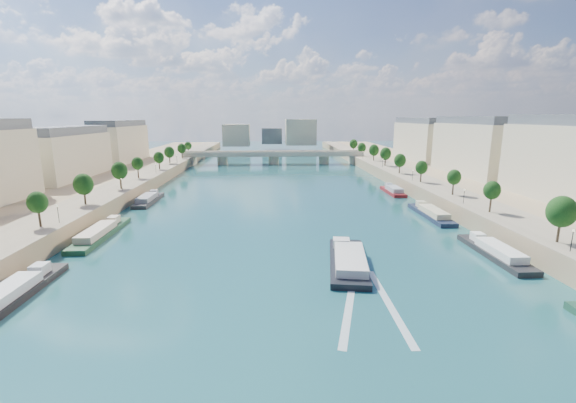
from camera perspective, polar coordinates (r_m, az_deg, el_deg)
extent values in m
plane|color=#0E363E|center=(123.42, -1.35, -1.34)|extent=(700.00, 700.00, 0.00)
cube|color=#9E8460|center=(140.79, -32.10, -0.50)|extent=(44.00, 520.00, 5.00)
cube|color=#9E8460|center=(143.96, 28.64, 0.14)|extent=(44.00, 520.00, 5.00)
cube|color=gray|center=(133.61, -26.61, 0.61)|extent=(14.00, 520.00, 0.10)
cube|color=gray|center=(136.25, 23.36, 1.12)|extent=(14.00, 520.00, 0.10)
cylinder|color=#382B1E|center=(102.77, -33.13, -2.29)|extent=(0.50, 0.50, 3.82)
ellipsoid|color=black|center=(102.04, -33.37, -0.34)|extent=(4.80, 4.80, 5.52)
cylinder|color=#382B1E|center=(123.51, -27.66, 0.51)|extent=(0.50, 0.50, 3.82)
ellipsoid|color=black|center=(122.90, -27.83, 2.15)|extent=(4.80, 4.80, 5.52)
cylinder|color=#382B1E|center=(145.26, -23.79, 2.49)|extent=(0.50, 0.50, 3.82)
ellipsoid|color=black|center=(144.74, -23.91, 3.88)|extent=(4.80, 4.80, 5.52)
cylinder|color=#382B1E|center=(167.63, -20.93, 3.93)|extent=(0.50, 0.50, 3.82)
ellipsoid|color=black|center=(167.18, -21.03, 5.15)|extent=(4.80, 4.80, 5.52)
cylinder|color=#382B1E|center=(190.39, -18.75, 5.03)|extent=(0.50, 0.50, 3.82)
ellipsoid|color=black|center=(189.99, -18.83, 6.11)|extent=(4.80, 4.80, 5.52)
cylinder|color=#382B1E|center=(213.42, -17.03, 5.89)|extent=(0.50, 0.50, 3.82)
ellipsoid|color=black|center=(213.07, -17.09, 6.85)|extent=(4.80, 4.80, 5.52)
cylinder|color=#382B1E|center=(236.65, -15.64, 6.58)|extent=(0.50, 0.50, 3.82)
ellipsoid|color=black|center=(236.33, -15.69, 7.44)|extent=(4.80, 4.80, 5.52)
cylinder|color=#382B1E|center=(260.01, -14.50, 7.14)|extent=(0.50, 0.50, 3.82)
ellipsoid|color=black|center=(259.73, -14.54, 7.93)|extent=(4.80, 4.80, 5.52)
cylinder|color=#382B1E|center=(93.61, 35.73, -3.90)|extent=(0.50, 0.50, 3.82)
ellipsoid|color=black|center=(92.80, 36.02, -1.77)|extent=(4.80, 4.80, 5.52)
cylinder|color=#382B1E|center=(112.64, 28.26, -0.59)|extent=(0.50, 0.50, 3.82)
ellipsoid|color=black|center=(111.97, 28.45, 1.20)|extent=(4.80, 4.80, 5.52)
cylinder|color=#382B1E|center=(133.29, 23.03, 1.73)|extent=(0.50, 0.50, 3.82)
ellipsoid|color=black|center=(132.72, 23.16, 3.26)|extent=(4.80, 4.80, 5.52)
cylinder|color=#382B1E|center=(154.90, 19.23, 3.42)|extent=(0.50, 0.50, 3.82)
ellipsoid|color=black|center=(154.42, 19.32, 4.73)|extent=(4.80, 4.80, 5.52)
cylinder|color=#382B1E|center=(177.13, 16.35, 4.68)|extent=(0.50, 0.50, 3.82)
ellipsoid|color=black|center=(176.71, 16.42, 5.83)|extent=(4.80, 4.80, 5.52)
cylinder|color=#382B1E|center=(199.77, 14.12, 5.64)|extent=(0.50, 0.50, 3.82)
ellipsoid|color=black|center=(199.40, 14.17, 6.67)|extent=(4.80, 4.80, 5.52)
cylinder|color=#382B1E|center=(222.70, 12.34, 6.40)|extent=(0.50, 0.50, 3.82)
ellipsoid|color=black|center=(222.36, 12.38, 7.32)|extent=(4.80, 4.80, 5.52)
cylinder|color=#382B1E|center=(245.83, 10.89, 7.02)|extent=(0.50, 0.50, 3.82)
ellipsoid|color=black|center=(245.52, 10.92, 7.85)|extent=(4.80, 4.80, 5.52)
cylinder|color=#382B1E|center=(269.11, 9.68, 7.53)|extent=(0.50, 0.50, 3.82)
ellipsoid|color=black|center=(268.83, 9.71, 8.29)|extent=(4.80, 4.80, 5.52)
cylinder|color=black|center=(104.92, -30.88, -1.71)|extent=(0.14, 0.14, 4.00)
sphere|color=#FFE5B2|center=(104.48, -31.01, -0.59)|extent=(0.36, 0.36, 0.36)
cylinder|color=black|center=(140.68, -23.41, 2.26)|extent=(0.14, 0.14, 4.00)
sphere|color=#FFE5B2|center=(140.35, -23.48, 3.10)|extent=(0.36, 0.36, 0.36)
cylinder|color=black|center=(178.25, -19.00, 4.57)|extent=(0.14, 0.14, 4.00)
sphere|color=#FFE5B2|center=(177.99, -19.05, 5.24)|extent=(0.36, 0.36, 0.36)
cylinder|color=black|center=(216.69, -16.13, 6.06)|extent=(0.14, 0.14, 4.00)
sphere|color=#FFE5B2|center=(216.48, -16.17, 6.61)|extent=(0.36, 0.36, 0.36)
cylinder|color=black|center=(88.33, 36.46, -4.80)|extent=(0.14, 0.14, 4.00)
sphere|color=#FFE5B2|center=(87.81, 36.63, -3.49)|extent=(0.36, 0.36, 0.36)
cylinder|color=black|center=(120.76, 24.61, 0.60)|extent=(0.14, 0.14, 4.00)
sphere|color=#FFE5B2|center=(120.39, 24.70, 1.58)|extent=(0.36, 0.36, 0.36)
cylinder|color=black|center=(156.74, 17.97, 3.64)|extent=(0.14, 0.14, 4.00)
sphere|color=#FFE5B2|center=(156.45, 18.03, 4.40)|extent=(0.36, 0.36, 0.36)
cylinder|color=black|center=(194.29, 13.84, 5.50)|extent=(0.14, 0.14, 4.00)
sphere|color=#FFE5B2|center=(194.06, 13.87, 6.11)|extent=(0.36, 0.36, 0.36)
cylinder|color=black|center=(232.66, 11.04, 6.73)|extent=(0.14, 0.14, 4.00)
sphere|color=#FFE5B2|center=(232.47, 11.06, 7.25)|extent=(0.36, 0.36, 0.36)
cube|color=#B7AB8D|center=(181.01, -29.96, 6.25)|extent=(16.00, 52.00, 20.00)
cube|color=#474C54|center=(180.45, -30.37, 9.91)|extent=(14.72, 50.44, 3.20)
cube|color=#B7AB8D|center=(234.05, -23.59, 7.93)|extent=(16.00, 52.00, 20.00)
cube|color=#474C54|center=(233.61, -23.85, 10.76)|extent=(14.72, 50.44, 3.20)
cube|color=#B7AB8D|center=(183.93, 25.95, 6.74)|extent=(16.00, 52.00, 20.00)
cube|color=#474C54|center=(183.37, 26.30, 10.34)|extent=(14.72, 50.44, 3.20)
cube|color=#B7AB8D|center=(236.31, 19.23, 8.31)|extent=(16.00, 52.00, 20.00)
cube|color=#474C54|center=(235.88, 19.43, 11.11)|extent=(14.72, 50.44, 3.20)
cube|color=#B7AB8D|center=(331.24, -7.65, 9.73)|extent=(22.00, 18.00, 18.00)
cube|color=#B7AB8D|center=(341.21, 1.87, 10.25)|extent=(26.00, 20.00, 22.00)
cube|color=#474C54|center=(355.23, -2.41, 9.69)|extent=(18.00, 16.00, 14.00)
cube|color=#C1B79E|center=(243.43, -2.15, 7.01)|extent=(112.00, 11.00, 2.20)
cube|color=#C1B79E|center=(238.31, -2.14, 7.26)|extent=(112.00, 0.80, 0.90)
cube|color=#C1B79E|center=(248.27, -2.17, 7.47)|extent=(112.00, 0.80, 0.90)
cylinder|color=#C1B79E|center=(245.50, -9.68, 6.02)|extent=(6.40, 6.40, 5.00)
cylinder|color=#C1B79E|center=(243.81, -2.15, 6.15)|extent=(6.40, 6.40, 5.00)
cylinder|color=#C1B79E|center=(246.31, 5.36, 6.17)|extent=(6.40, 6.40, 5.00)
cube|color=#C1B79E|center=(248.64, -14.28, 5.90)|extent=(6.00, 12.00, 5.00)
cube|color=#C1B79E|center=(249.95, 9.93, 6.13)|extent=(6.00, 12.00, 5.00)
cube|color=black|center=(80.49, 8.85, -8.96)|extent=(10.97, 25.97, 1.80)
cube|color=silver|center=(78.04, 9.19, -8.33)|extent=(8.34, 17.07, 1.62)
cube|color=silver|center=(86.83, 7.89, -6.04)|extent=(4.02, 3.54, 1.80)
cube|color=silver|center=(64.82, 9.08, -14.77)|extent=(8.25, 25.34, 0.04)
cube|color=silver|center=(66.37, 14.67, -14.36)|extent=(2.03, 26.03, 0.04)
cube|color=black|center=(79.80, -35.47, -11.45)|extent=(5.00, 25.59, 1.80)
cube|color=silver|center=(77.63, -36.44, -10.86)|extent=(4.10, 14.07, 1.60)
cube|color=silver|center=(85.21, -32.89, -8.38)|extent=(2.50, 3.07, 1.80)
cube|color=#1C482C|center=(107.92, -25.96, -4.51)|extent=(5.00, 28.26, 1.80)
cube|color=beige|center=(105.48, -26.52, -3.98)|extent=(4.10, 15.54, 1.60)
cube|color=beige|center=(115.00, -24.43, -2.44)|extent=(2.50, 3.39, 1.80)
cube|color=#29282B|center=(143.97, -19.93, 0.04)|extent=(5.00, 22.63, 1.80)
cube|color=gray|center=(141.94, -20.19, 0.55)|extent=(4.10, 12.44, 1.60)
cube|color=gray|center=(149.99, -19.25, 1.27)|extent=(2.50, 2.72, 1.80)
cube|color=black|center=(95.17, 28.25, -6.94)|extent=(5.00, 23.66, 1.80)
cube|color=white|center=(93.15, 28.95, -6.32)|extent=(4.10, 13.01, 1.60)
cube|color=white|center=(100.45, 26.30, -4.68)|extent=(2.50, 2.84, 1.80)
cube|color=#1A243A|center=(123.83, 20.35, -1.94)|extent=(5.00, 25.27, 1.80)
cube|color=beige|center=(121.64, 20.77, -1.40)|extent=(4.10, 13.90, 1.60)
cube|color=beige|center=(130.22, 19.12, -0.35)|extent=(2.50, 3.03, 1.80)
cube|color=maroon|center=(156.60, 15.26, 1.31)|extent=(5.00, 19.02, 1.80)
cube|color=#A3A9AE|center=(154.87, 15.47, 1.82)|extent=(4.10, 10.46, 1.60)
cube|color=#A3A9AE|center=(161.62, 14.68, 2.33)|extent=(2.50, 2.28, 1.80)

